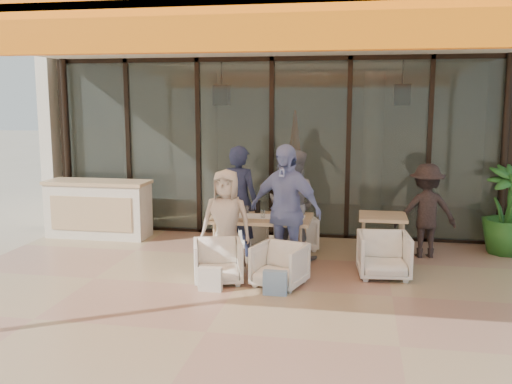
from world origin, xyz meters
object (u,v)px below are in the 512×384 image
standing_woman (426,211)px  chair_near_right (280,263)px  diner_grey (293,205)px  diner_periwinkle (285,211)px  diner_navy (239,201)px  chair_far_right (296,231)px  dining_table (260,220)px  potted_palm (508,211)px  chair_near_left (218,260)px  diner_cream (226,222)px  side_chair (384,253)px  chair_far_left (246,231)px  side_table (383,222)px  host_counter (98,209)px

standing_woman → chair_near_right: bearing=32.8°
diner_grey → diner_periwinkle: diner_periwinkle is taller
standing_woman → diner_navy: bearing=-0.7°
chair_far_right → standing_woman: 2.08m
dining_table → potted_palm: potted_palm is taller
dining_table → chair_near_left: (-0.41, -0.96, -0.36)m
diner_cream → diner_periwinkle: (0.84, 0.00, 0.19)m
chair_far_right → diner_navy: diner_navy is taller
dining_table → chair_near_right: bearing=-65.9°
dining_table → standing_woman: size_ratio=1.01×
chair_near_left → side_chair: 2.30m
diner_cream → chair_far_left: bearing=92.4°
dining_table → potted_palm: bearing=18.6°
diner_periwinkle → side_chair: size_ratio=2.64×
diner_grey → side_chair: 1.65m
dining_table → chair_far_left: dining_table is taller
side_table → side_chair: side_table is taller
chair_far_left → chair_far_right: (0.84, 0.00, 0.03)m
diner_navy → chair_far_left: bearing=-72.9°
chair_near_left → diner_periwinkle: (0.84, 0.50, 0.60)m
chair_near_right → chair_far_right: bearing=107.1°
chair_far_right → chair_near_left: 2.08m
chair_near_right → diner_periwinkle: diner_periwinkle is taller
side_table → diner_cream: bearing=-158.1°
chair_near_right → diner_grey: 1.50m
diner_grey → diner_cream: size_ratio=1.15×
diner_periwinkle → side_chair: diner_periwinkle is taller
host_counter → standing_woman: 5.62m
chair_far_left → side_chair: 2.54m
chair_far_left → standing_woman: standing_woman is taller
host_counter → dining_table: bearing=-20.2°
dining_table → chair_near_left: 1.10m
diner_periwinkle → side_table: size_ratio=2.50×
diner_grey → standing_woman: diner_grey is taller
chair_near_right → potted_palm: (3.34, 2.23, 0.40)m
standing_woman → side_chair: bearing=51.5°
chair_far_left → chair_near_right: 2.08m
chair_far_left → diner_grey: 1.13m
side_table → potted_palm: 2.15m
diner_navy → side_chair: diner_navy is taller
chair_near_left → potted_palm: size_ratio=0.46×
host_counter → diner_cream: size_ratio=1.24×
diner_navy → side_table: (2.21, -0.01, -0.24)m
dining_table → chair_far_right: dining_table is taller
diner_navy → dining_table: bearing=150.0°
dining_table → diner_navy: 0.64m
chair_far_right → side_table: bearing=139.1°
diner_grey → dining_table: bearing=66.4°
diner_navy → standing_woman: diner_navy is taller
chair_far_left → chair_far_right: bearing=-158.1°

